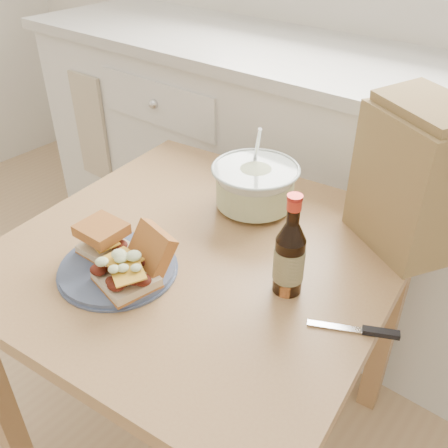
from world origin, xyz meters
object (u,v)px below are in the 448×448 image
Objects in this scene: dining_table at (202,282)px; beer_bottle at (289,257)px; coleslaw_bowl at (255,188)px; paper_bag at (412,182)px; plate at (118,268)px.

dining_table is 0.29m from beer_bottle.
coleslaw_bowl is at bearing 86.08° from dining_table.
beer_bottle is at bearing -79.21° from paper_bag.
paper_bag reaches higher than coleslaw_bowl.
dining_table is at bearing 64.34° from plate.
paper_bag is (0.11, 0.30, 0.07)m from beer_bottle.
plate is at bearing -122.13° from dining_table.
coleslaw_bowl is at bearing 120.00° from beer_bottle.
dining_table is 0.27m from coleslaw_bowl.
paper_bag is (0.34, 0.31, 0.26)m from dining_table.
coleslaw_bowl is (0.07, 0.39, 0.05)m from plate.
plate is (-0.08, -0.17, 0.11)m from dining_table.
paper_bag is at bearing 52.12° from beer_bottle.
paper_bag reaches higher than dining_table.
dining_table is 3.78× the size of plate.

